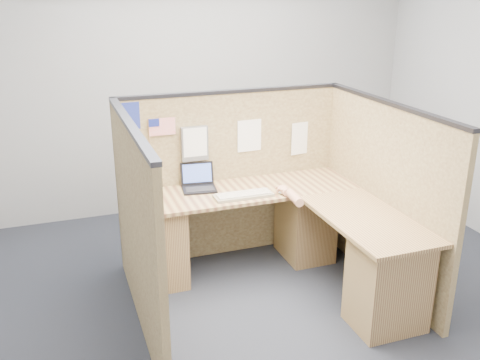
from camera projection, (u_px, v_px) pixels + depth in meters
name	position (u px, v px, depth m)	size (l,w,h in m)	color
floor	(273.00, 305.00, 4.21)	(5.00, 5.00, 0.00)	#1F222D
wall_back	(194.00, 82.00, 5.73)	(5.00, 5.00, 0.00)	#A1A4A6
cubicle_partitions	(254.00, 195.00, 4.32)	(2.06, 1.83, 1.53)	brown
l_desk	(281.00, 241.00, 4.38)	(1.95, 1.75, 0.73)	brown
laptop	(198.00, 183.00, 4.57)	(0.31, 0.30, 0.21)	black
keyboard	(243.00, 195.00, 4.39)	(0.49, 0.17, 0.03)	gray
mouse	(283.00, 191.00, 4.46)	(0.11, 0.06, 0.04)	silver
hand_forearm	(291.00, 195.00, 4.34)	(0.11, 0.38, 0.08)	tan
blue_poster	(129.00, 116.00, 4.32)	(0.17, 0.00, 0.22)	navy
american_flag	(159.00, 129.00, 4.43)	(0.23, 0.01, 0.39)	olive
file_holder	(195.00, 143.00, 4.56)	(0.23, 0.05, 0.30)	slate
paper_left	(249.00, 136.00, 4.74)	(0.22, 0.00, 0.29)	white
paper_right	(302.00, 138.00, 4.93)	(0.24, 0.00, 0.30)	white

